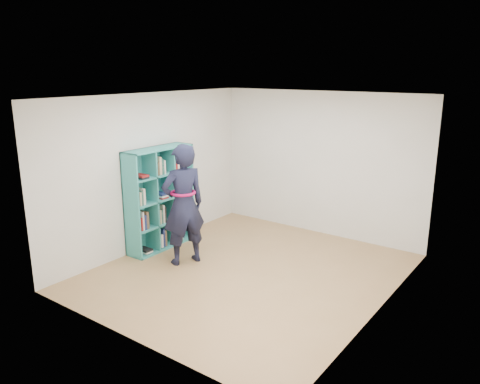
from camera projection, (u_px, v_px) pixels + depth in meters
The scene contains 9 objects.
floor at pixel (248, 272), 7.05m from camera, with size 4.50×4.50×0.00m, color #9A7346.
ceiling at pixel (249, 97), 6.39m from camera, with size 4.50×4.50×0.00m, color white.
wall_left at pixel (151, 171), 7.86m from camera, with size 0.02×4.50×2.60m, color silver.
wall_right at pixel (385, 214), 5.58m from camera, with size 0.02×4.50×2.60m, color silver.
wall_back at pixel (319, 164), 8.48m from camera, with size 4.00×0.02×2.60m, color silver.
wall_front at pixel (126, 232), 4.96m from camera, with size 4.00×0.02×2.60m, color silver.
bookshelf at pixel (159, 199), 7.87m from camera, with size 0.38×1.29×1.72m.
person at pixel (183, 205), 7.18m from camera, with size 0.69×0.81×1.90m.
smartphone at pixel (185, 194), 7.32m from camera, with size 0.04×0.11×0.14m.
Camera 1 is at (3.74, -5.33, 2.98)m, focal length 35.00 mm.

